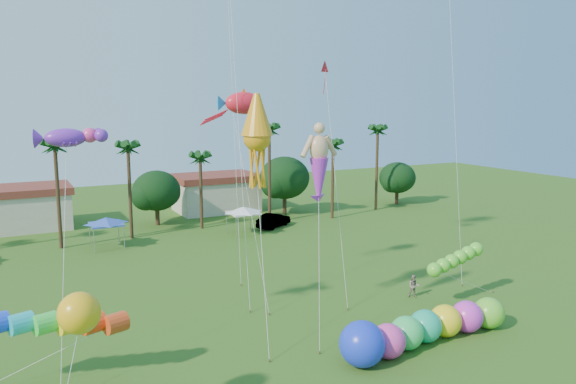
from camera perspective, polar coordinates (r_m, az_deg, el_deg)
name	(u,v)px	position (r m, az deg, el deg)	size (l,w,h in m)	color
tree_line	(181,188)	(65.79, -10.84, 0.39)	(69.46, 8.91, 11.00)	#3A2819
buildings_row	(113,204)	(70.47, -17.38, -1.16)	(35.00, 7.00, 4.00)	beige
tent_row	(107,222)	(56.62, -17.90, -2.89)	(31.00, 4.00, 0.60)	white
car_b	(274,220)	(63.84, -1.48, -2.88)	(1.71, 4.89, 1.61)	#4C4C54
spectator_b	(414,286)	(42.53, 12.66, -9.32)	(0.81, 0.63, 1.66)	gray
caterpillar_inflatable	(420,329)	(34.49, 13.27, -13.42)	(12.43, 3.27, 2.53)	#E23BA4
rainbow_tube	(76,330)	(30.30, -20.72, -12.97)	(8.79, 2.71, 3.58)	red
green_worm	(434,270)	(40.14, 14.64, -7.67)	(8.91, 1.41, 3.35)	#58CD2D
orange_ball_kite	(79,313)	(24.21, -20.46, -11.46)	(2.41, 1.81, 6.74)	#EEAA13
merman_kite	(319,168)	(33.97, 3.16, 2.44)	(2.95, 4.27, 12.51)	tan
fish_kite	(244,103)	(40.92, -4.49, 8.99)	(4.49, 6.70, 14.94)	red
squid_kite	(257,137)	(33.80, -3.16, 5.56)	(2.50, 5.67, 14.77)	orange
lobster_kite	(66,138)	(32.05, -21.66, 5.14)	(4.10, 6.49, 13.00)	purple
delta_kite_red	(325,72)	(41.19, 3.82, 12.02)	(1.35, 5.01, 17.10)	red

